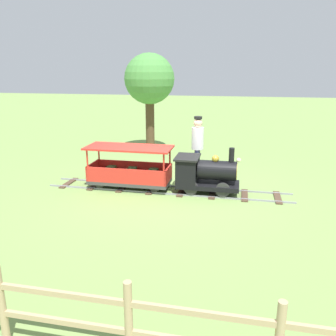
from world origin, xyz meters
The scene contains 7 objects.
ground_plane centered at (0.00, 0.00, 0.00)m, with size 60.00×60.00×0.00m, color #75934C.
track centered at (0.00, 0.04, 0.02)m, with size 0.78×5.70×0.04m.
locomotive centered at (0.00, 0.90, 0.48)m, with size 0.74×1.45×1.05m.
passenger_car centered at (0.00, -0.86, 0.42)m, with size 0.84×2.00×0.97m.
conductor_person centered at (-1.00, 0.62, 0.96)m, with size 0.30×0.30×1.62m.
oak_tree_near centered at (-3.78, -1.34, 2.38)m, with size 1.64×1.64×3.26m.
fence_section centered at (4.91, 0.04, 0.48)m, with size 0.08×6.78×0.90m.
Camera 1 is at (7.47, 1.62, 2.74)m, focal length 36.94 mm.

